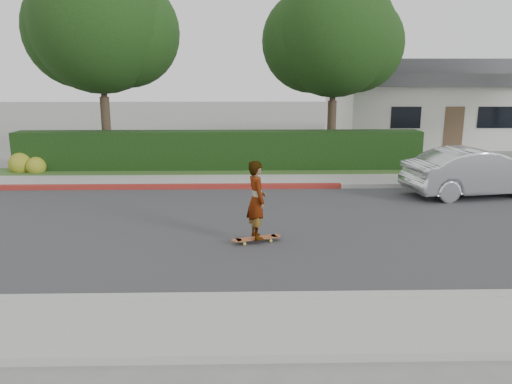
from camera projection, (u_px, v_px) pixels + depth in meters
ground at (331, 226)px, 11.87m from camera, size 120.00×120.00×0.00m
road at (331, 226)px, 11.87m from camera, size 60.00×8.00×0.01m
curb_near at (376, 298)px, 7.86m from camera, size 60.00×0.20×0.15m
sidewalk_near at (392, 326)px, 6.99m from camera, size 60.00×1.60×0.12m
curb_far at (309, 186)px, 15.84m from camera, size 60.00×0.20×0.15m
curb_red_section at (152, 187)px, 15.73m from camera, size 12.00×0.21×0.15m
sidewalk_far at (306, 181)px, 16.72m from camera, size 60.00×1.60×0.12m
planting_strip at (301, 172)px, 18.28m from camera, size 60.00×1.60×0.10m
hedge at (219, 151)px, 18.64m from camera, size 15.00×1.00×1.50m
flowering_shrub at (26, 165)px, 18.12m from camera, size 1.40×1.00×0.90m
tree_left at (101, 28)px, 18.96m from camera, size 5.99×5.21×8.00m
tree_center at (333, 39)px, 19.74m from camera, size 5.66×4.84×7.44m
house at (429, 102)px, 27.15m from camera, size 10.60×8.60×4.30m
skateboard at (257, 238)px, 10.66m from camera, size 1.12×0.55×0.10m
skateboarder at (257, 200)px, 10.47m from camera, size 0.55×0.69×1.67m
car_silver at (478, 172)px, 14.73m from camera, size 4.52×2.21×1.42m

